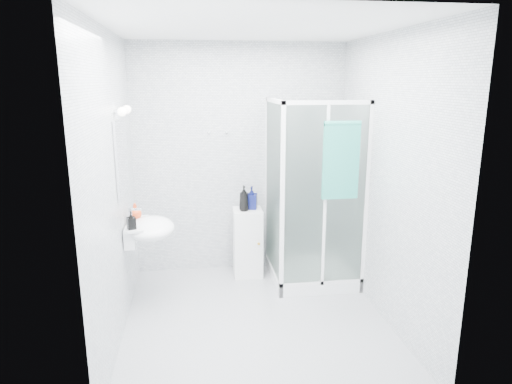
{
  "coord_description": "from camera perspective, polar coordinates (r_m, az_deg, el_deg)",
  "views": [
    {
      "loc": [
        -0.54,
        -3.82,
        2.18
      ],
      "look_at": [
        0.05,
        0.35,
        1.15
      ],
      "focal_mm": 32.0,
      "sensor_mm": 36.0,
      "label": 1
    }
  ],
  "objects": [
    {
      "name": "shampoo_bottle_a",
      "position": [
        5.03,
        -1.52,
        -0.8
      ],
      "size": [
        0.12,
        0.12,
        0.28
      ],
      "primitive_type": "imported",
      "rotation": [
        0.0,
        0.0,
        0.09
      ],
      "color": "black",
      "rests_on": "storage_cabinet"
    },
    {
      "name": "wall_basin",
      "position": [
        4.51,
        -13.36,
        -4.5
      ],
      "size": [
        0.46,
        0.56,
        0.35
      ],
      "color": "white",
      "rests_on": "ground"
    },
    {
      "name": "room",
      "position": [
        3.96,
        -0.01,
        0.89
      ],
      "size": [
        2.4,
        2.6,
        2.6
      ],
      "color": "silver",
      "rests_on": "ground"
    },
    {
      "name": "hand_towel",
      "position": [
        4.48,
        10.59,
        4.13
      ],
      "size": [
        0.36,
        0.05,
        0.76
      ],
      "color": "teal",
      "rests_on": "shower_enclosure"
    },
    {
      "name": "wall_hooks",
      "position": [
        5.12,
        -4.79,
        7.41
      ],
      "size": [
        0.23,
        0.06,
        0.03
      ],
      "color": "silver",
      "rests_on": "room"
    },
    {
      "name": "shampoo_bottle_b",
      "position": [
        5.11,
        -0.54,
        -0.73
      ],
      "size": [
        0.14,
        0.14,
        0.25
      ],
      "primitive_type": "imported",
      "rotation": [
        0.0,
        0.0,
        -0.26
      ],
      "color": "#0C124C",
      "rests_on": "storage_cabinet"
    },
    {
      "name": "vanity_lights",
      "position": [
        4.32,
        -16.19,
        9.75
      ],
      "size": [
        0.1,
        0.4,
        0.08
      ],
      "color": "silver",
      "rests_on": "room"
    },
    {
      "name": "storage_cabinet",
      "position": [
        5.23,
        -1.04,
        -6.32
      ],
      "size": [
        0.33,
        0.35,
        0.78
      ],
      "rotation": [
        0.0,
        0.0,
        -0.02
      ],
      "color": "white",
      "rests_on": "ground"
    },
    {
      "name": "soap_dispenser_orange",
      "position": [
        4.6,
        -14.88,
        -2.37
      ],
      "size": [
        0.16,
        0.16,
        0.16
      ],
      "primitive_type": "imported",
      "rotation": [
        0.0,
        0.0,
        0.33
      ],
      "color": "#E2461A",
      "rests_on": "wall_basin"
    },
    {
      "name": "soap_dispenser_black",
      "position": [
        4.31,
        -15.33,
        -3.45
      ],
      "size": [
        0.09,
        0.1,
        0.16
      ],
      "primitive_type": "imported",
      "rotation": [
        0.0,
        0.0,
        0.35
      ],
      "color": "black",
      "rests_on": "wall_basin"
    },
    {
      "name": "shower_enclosure",
      "position": [
        5.05,
        6.35,
        -6.41
      ],
      "size": [
        0.9,
        0.95,
        2.0
      ],
      "color": "white",
      "rests_on": "ground"
    },
    {
      "name": "mirror",
      "position": [
        4.37,
        -16.47,
        4.23
      ],
      "size": [
        0.02,
        0.6,
        0.7
      ],
      "primitive_type": "cube",
      "color": "white",
      "rests_on": "room"
    }
  ]
}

